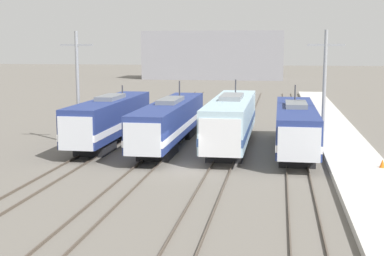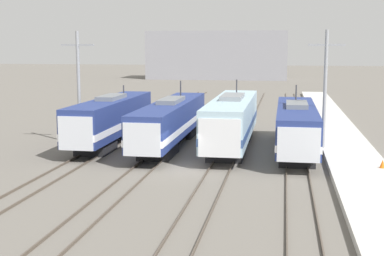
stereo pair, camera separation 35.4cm
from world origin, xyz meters
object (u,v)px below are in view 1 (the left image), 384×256
object	(u,v)px
locomotive_center_left	(169,122)
locomotive_center_right	(231,121)
traffic_cone	(382,163)
catenary_tower_left	(78,85)
locomotive_far_left	(109,120)
catenary_tower_right	(324,88)
locomotive_far_right	(296,127)

from	to	relation	value
locomotive_center_left	locomotive_center_right	distance (m)	5.15
traffic_cone	catenary_tower_left	bearing A→B (deg)	164.20
locomotive_center_left	locomotive_far_left	bearing A→B (deg)	-179.31
locomotive_far_left	traffic_cone	world-z (taller)	locomotive_far_left
locomotive_far_left	traffic_cone	distance (m)	22.16
locomotive_far_left	catenary_tower_right	xyz separation A→B (m)	(17.54, -0.69, 2.94)
locomotive_far_right	catenary_tower_left	world-z (taller)	catenary_tower_left
locomotive_far_left	catenary_tower_left	xyz separation A→B (m)	(-2.43, -0.69, 2.94)
catenary_tower_right	catenary_tower_left	bearing A→B (deg)	180.00
locomotive_far_left	traffic_cone	size ratio (longest dim) A/B	29.92
catenary_tower_right	traffic_cone	distance (m)	8.59
locomotive_far_right	catenary_tower_left	distance (m)	18.14
locomotive_center_right	traffic_cone	bearing A→B (deg)	-34.42
locomotive_center_right	catenary_tower_right	xyz separation A→B (m)	(7.25, -0.66, 2.84)
locomotive_center_left	locomotive_far_right	size ratio (longest dim) A/B	1.16
locomotive_far_left	catenary_tower_left	bearing A→B (deg)	-164.12
catenary_tower_left	catenary_tower_right	distance (m)	19.97
catenary_tower_left	locomotive_center_left	bearing A→B (deg)	5.67
catenary_tower_left	catenary_tower_right	world-z (taller)	same
locomotive_center_left	locomotive_center_right	size ratio (longest dim) A/B	1.09
locomotive_center_right	catenary_tower_right	bearing A→B (deg)	-5.19
locomotive_far_left	locomotive_center_left	size ratio (longest dim) A/B	0.85
locomotive_far_right	traffic_cone	distance (m)	8.20
locomotive_center_right	catenary_tower_left	size ratio (longest dim) A/B	1.84
locomotive_center_right	catenary_tower_right	distance (m)	7.81
locomotive_center_left	catenary_tower_right	xyz separation A→B (m)	(12.39, -0.75, 3.03)
locomotive_far_left	catenary_tower_right	distance (m)	17.80
locomotive_far_right	locomotive_far_left	bearing A→B (deg)	175.21
traffic_cone	locomotive_far_right	bearing A→B (deg)	132.22
locomotive_far_left	catenary_tower_right	bearing A→B (deg)	-2.25
locomotive_center_left	catenary_tower_right	size ratio (longest dim) A/B	2.00
catenary_tower_right	traffic_cone	world-z (taller)	catenary_tower_right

